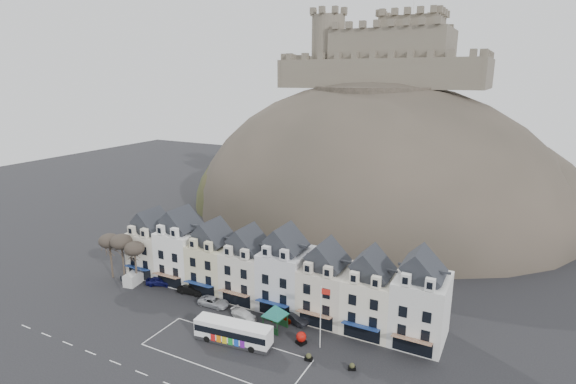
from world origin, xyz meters
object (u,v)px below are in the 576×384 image
at_px(bus, 233,332).
at_px(car_maroon, 281,316).
at_px(bus_shelter, 275,310).
at_px(white_van, 135,277).
at_px(flagpole, 321,313).
at_px(car_white, 244,315).
at_px(red_buoy, 301,338).
at_px(car_charcoal, 294,317).
at_px(car_black, 191,290).
at_px(car_navy, 160,281).
at_px(car_silver, 214,302).

xyz_separation_m(bus, car_maroon, (3.02, 7.97, -0.96)).
relative_size(bus_shelter, white_van, 1.26).
xyz_separation_m(bus, flagpole, (10.94, 4.39, 3.41)).
height_order(white_van, car_white, white_van).
bearing_deg(bus_shelter, car_white, -176.99).
distance_m(bus, bus_shelter, 6.64).
bearing_deg(bus, red_buoy, 19.65).
height_order(bus, car_white, bus).
height_order(flagpole, car_charcoal, flagpole).
height_order(bus, car_black, bus).
xyz_separation_m(bus_shelter, car_charcoal, (1.54, 2.86, -2.19)).
bearing_deg(car_navy, red_buoy, -122.58).
height_order(flagpole, white_van, flagpole).
bearing_deg(car_navy, white_van, 81.89).
relative_size(flagpole, car_white, 2.04).
xyz_separation_m(flagpole, car_maroon, (-7.92, 3.58, -4.37)).
bearing_deg(car_navy, bus_shelter, -120.74).
bearing_deg(car_maroon, car_silver, 82.36).
bearing_deg(bus, car_navy, 151.62).
bearing_deg(car_maroon, car_navy, 75.97).
distance_m(car_navy, car_black, 6.87).
bearing_deg(bus_shelter, car_charcoal, 68.43).
relative_size(bus_shelter, red_buoy, 3.47).
relative_size(bus_shelter, flagpole, 0.67).
distance_m(bus_shelter, car_black, 17.95).
bearing_deg(car_silver, car_navy, 80.74).
bearing_deg(car_white, white_van, 100.30).
xyz_separation_m(bus_shelter, car_silver, (-11.81, 1.34, -2.27)).
distance_m(bus_shelter, red_buoy, 5.50).
relative_size(flagpole, car_maroon, 2.11).
bearing_deg(car_black, red_buoy, -107.86).
relative_size(red_buoy, car_black, 0.38).
distance_m(flagpole, car_silver, 20.03).
distance_m(red_buoy, car_navy, 29.63).
bearing_deg(bus, bus_shelter, 52.27).
bearing_deg(white_van, red_buoy, -15.64).
height_order(white_van, car_charcoal, white_van).
distance_m(flagpole, car_maroon, 9.73).
distance_m(bus_shelter, flagpole, 7.95).
xyz_separation_m(bus_shelter, flagpole, (7.57, -1.18, 2.12)).
distance_m(car_navy, car_white, 19.07).
height_order(car_navy, car_maroon, car_navy).
bearing_deg(car_white, bus, -146.47).
distance_m(bus_shelter, car_white, 6.03).
bearing_deg(white_van, car_charcoal, -7.97).
xyz_separation_m(car_black, car_white, (12.03, -2.50, -0.12)).
xyz_separation_m(red_buoy, car_navy, (-29.30, 4.38, -0.10)).
height_order(bus_shelter, white_van, bus_shelter).
xyz_separation_m(bus_shelter, car_black, (-17.58, 2.86, -2.21)).
relative_size(flagpole, car_charcoal, 1.89).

